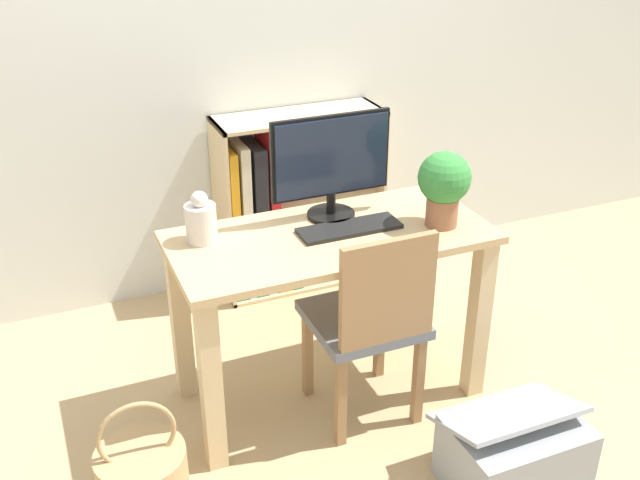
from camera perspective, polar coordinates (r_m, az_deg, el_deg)
ground_plane at (r=3.16m, az=0.72°, el=-11.41°), size 10.00×10.00×0.00m
wall_back at (r=3.56m, az=-6.40°, el=16.04°), size 8.00×0.05×2.60m
desk at (r=2.85m, az=0.78°, el=-2.45°), size 1.20×0.56×0.73m
monitor at (r=2.82m, az=0.85°, el=6.03°), size 0.48×0.19×0.41m
keyboard at (r=2.80m, az=2.27°, el=0.88°), size 0.39×0.13×0.02m
vase at (r=2.72m, az=-9.07°, el=1.47°), size 0.11×0.11×0.20m
potted_plant at (r=2.81m, az=9.43°, el=4.25°), size 0.20×0.20×0.29m
chair at (r=2.78m, az=3.88°, el=-5.98°), size 0.40×0.40×0.83m
bookshelf at (r=3.71m, az=-3.64°, el=1.90°), size 0.82×0.28×0.90m
basket at (r=2.71m, az=-13.39°, el=-16.96°), size 0.31×0.31×0.41m
storage_box at (r=2.76m, az=14.53°, el=-15.41°), size 0.46×0.38×0.33m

